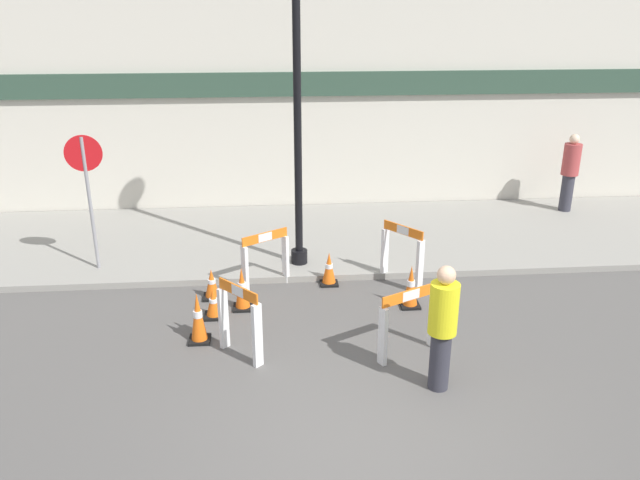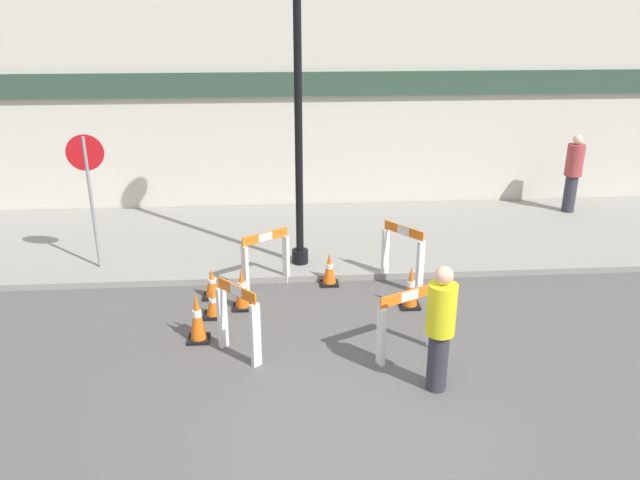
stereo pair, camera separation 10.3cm
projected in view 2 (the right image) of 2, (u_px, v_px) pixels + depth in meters
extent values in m
plane|color=#565451|center=(366.00, 466.00, 6.37)|extent=(60.00, 60.00, 0.00)
cube|color=gray|center=(320.00, 237.00, 12.38)|extent=(18.00, 3.96, 0.11)
cube|color=beige|center=(313.00, 86.00, 13.33)|extent=(18.00, 0.12, 5.50)
cube|color=#2D4738|center=(313.00, 84.00, 13.21)|extent=(16.20, 0.10, 0.50)
cylinder|color=black|center=(300.00, 256.00, 11.01)|extent=(0.29, 0.29, 0.24)
cylinder|color=black|center=(298.00, 124.00, 10.17)|extent=(0.13, 0.13, 4.93)
cylinder|color=gray|center=(92.00, 204.00, 10.47)|extent=(0.06, 0.06, 2.29)
cylinder|color=red|center=(85.00, 153.00, 10.15)|extent=(0.60, 0.10, 0.60)
cube|color=white|center=(286.00, 259.00, 10.42)|extent=(0.12, 0.14, 0.82)
cube|color=white|center=(245.00, 270.00, 9.98)|extent=(0.12, 0.14, 0.82)
cube|color=orange|center=(265.00, 237.00, 10.03)|extent=(0.73, 0.48, 0.15)
cube|color=white|center=(265.00, 237.00, 10.03)|extent=(0.23, 0.16, 0.14)
cube|color=white|center=(222.00, 317.00, 8.43)|extent=(0.14, 0.13, 0.89)
cube|color=white|center=(256.00, 335.00, 7.98)|extent=(0.14, 0.13, 0.89)
cube|color=orange|center=(237.00, 290.00, 8.02)|extent=(0.52, 0.57, 0.15)
cube|color=white|center=(237.00, 290.00, 8.02)|extent=(0.17, 0.19, 0.14)
cube|color=white|center=(381.00, 337.00, 8.01)|extent=(0.11, 0.14, 0.82)
cube|color=white|center=(432.00, 320.00, 8.43)|extent=(0.11, 0.14, 0.82)
cube|color=orange|center=(409.00, 295.00, 8.05)|extent=(0.83, 0.44, 0.15)
cube|color=white|center=(409.00, 295.00, 8.05)|extent=(0.26, 0.15, 0.14)
cube|color=white|center=(420.00, 267.00, 10.00)|extent=(0.14, 0.13, 0.90)
cube|color=white|center=(385.00, 254.00, 10.53)|extent=(0.14, 0.13, 0.90)
cube|color=orange|center=(404.00, 230.00, 10.08)|extent=(0.52, 0.66, 0.15)
cube|color=white|center=(404.00, 230.00, 10.08)|extent=(0.17, 0.21, 0.14)
cube|color=black|center=(199.00, 339.00, 8.73)|extent=(0.30, 0.30, 0.04)
cone|color=orange|center=(197.00, 315.00, 8.60)|extent=(0.23, 0.22, 0.70)
cylinder|color=white|center=(197.00, 313.00, 8.58)|extent=(0.13, 0.13, 0.10)
cube|color=black|center=(214.00, 315.00, 9.39)|extent=(0.30, 0.30, 0.04)
cone|color=orange|center=(213.00, 301.00, 9.31)|extent=(0.23, 0.22, 0.43)
cylinder|color=white|center=(213.00, 300.00, 9.30)|extent=(0.13, 0.13, 0.06)
cube|color=black|center=(213.00, 296.00, 9.99)|extent=(0.30, 0.30, 0.04)
cone|color=orange|center=(212.00, 282.00, 9.90)|extent=(0.23, 0.22, 0.46)
cylinder|color=white|center=(212.00, 281.00, 9.90)|extent=(0.13, 0.13, 0.06)
cube|color=black|center=(329.00, 283.00, 10.46)|extent=(0.30, 0.30, 0.04)
cone|color=orange|center=(329.00, 267.00, 10.36)|extent=(0.22, 0.22, 0.53)
cylinder|color=white|center=(329.00, 266.00, 10.35)|extent=(0.13, 0.13, 0.07)
cube|color=black|center=(410.00, 306.00, 9.69)|extent=(0.30, 0.30, 0.04)
cone|color=orange|center=(411.00, 285.00, 9.56)|extent=(0.23, 0.22, 0.65)
cylinder|color=white|center=(411.00, 284.00, 9.55)|extent=(0.13, 0.13, 0.09)
cube|color=black|center=(243.00, 307.00, 9.64)|extent=(0.30, 0.30, 0.04)
cone|color=orange|center=(242.00, 287.00, 9.52)|extent=(0.23, 0.22, 0.65)
cylinder|color=white|center=(242.00, 285.00, 9.51)|extent=(0.13, 0.13, 0.09)
cylinder|color=#33333D|center=(438.00, 361.00, 7.52)|extent=(0.34, 0.34, 0.76)
cylinder|color=yellow|center=(442.00, 309.00, 7.27)|extent=(0.47, 0.47, 0.64)
sphere|color=#DBAD89|center=(444.00, 276.00, 7.12)|extent=(0.30, 0.30, 0.22)
cylinder|color=#33333D|center=(570.00, 193.00, 13.61)|extent=(0.31, 0.31, 0.81)
cylinder|color=#A33D3D|center=(575.00, 160.00, 13.34)|extent=(0.43, 0.43, 0.68)
sphere|color=beige|center=(578.00, 140.00, 13.18)|extent=(0.25, 0.25, 0.21)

